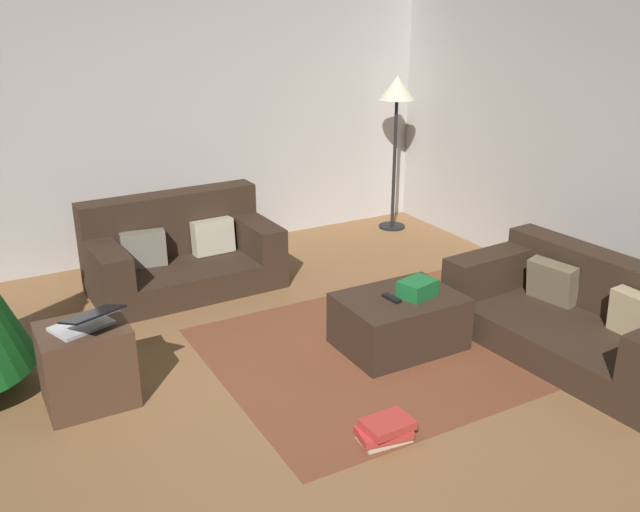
{
  "coord_description": "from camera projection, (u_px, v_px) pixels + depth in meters",
  "views": [
    {
      "loc": [
        -1.5,
        -3.15,
        2.36
      ],
      "look_at": [
        0.57,
        0.55,
        0.75
      ],
      "focal_mm": 38.68,
      "sensor_mm": 36.0,
      "label": 1
    }
  ],
  "objects": [
    {
      "name": "ottoman",
      "position": [
        399.0,
        321.0,
        4.88
      ],
      "size": [
        0.84,
        0.61,
        0.38
      ],
      "primitive_type": "cube",
      "color": "#332319",
      "rests_on": "ground_plane"
    },
    {
      "name": "couch_right",
      "position": [
        584.0,
        317.0,
        4.82
      ],
      "size": [
        1.06,
        1.79,
        0.64
      ],
      "rotation": [
        0.0,
        0.0,
        1.64
      ],
      "color": "#332319",
      "rests_on": "ground_plane"
    },
    {
      "name": "tv_remote",
      "position": [
        392.0,
        298.0,
        4.76
      ],
      "size": [
        0.06,
        0.16,
        0.02
      ],
      "primitive_type": "cube",
      "rotation": [
        0.0,
        0.0,
        0.08
      ],
      "color": "black",
      "rests_on": "ottoman"
    },
    {
      "name": "book_stack",
      "position": [
        385.0,
        431.0,
        3.86
      ],
      "size": [
        0.32,
        0.22,
        0.14
      ],
      "color": "beige",
      "rests_on": "ground_plane"
    },
    {
      "name": "couch_left",
      "position": [
        180.0,
        253.0,
        5.89
      ],
      "size": [
        1.57,
        0.89,
        0.78
      ],
      "rotation": [
        0.0,
        0.0,
        3.17
      ],
      "color": "#332319",
      "rests_on": "ground_plane"
    },
    {
      "name": "laptop",
      "position": [
        85.0,
        321.0,
        4.04
      ],
      "size": [
        0.43,
        0.46,
        0.16
      ],
      "color": "silver",
      "rests_on": "side_table"
    },
    {
      "name": "side_table",
      "position": [
        87.0,
        365.0,
        4.18
      ],
      "size": [
        0.52,
        0.44,
        0.51
      ],
      "primitive_type": "cube",
      "color": "#4C3323",
      "rests_on": "ground_plane"
    },
    {
      "name": "ground_plane",
      "position": [
        282.0,
        419.0,
        4.09
      ],
      "size": [
        6.4,
        6.4,
        0.0
      ],
      "primitive_type": "plane",
      "color": "brown"
    },
    {
      "name": "rear_partition",
      "position": [
        125.0,
        121.0,
        6.19
      ],
      "size": [
        6.4,
        0.12,
        2.6
      ],
      "primitive_type": "cube",
      "color": "#BCB7B2",
      "rests_on": "ground_plane"
    },
    {
      "name": "area_rug",
      "position": [
        398.0,
        345.0,
        4.95
      ],
      "size": [
        2.6,
        2.0,
        0.01
      ],
      "primitive_type": "cube",
      "color": "brown",
      "rests_on": "ground_plane"
    },
    {
      "name": "corner_lamp",
      "position": [
        397.0,
        100.0,
        6.99
      ],
      "size": [
        0.36,
        0.36,
        1.61
      ],
      "color": "black",
      "rests_on": "ground_plane"
    },
    {
      "name": "gift_box",
      "position": [
        418.0,
        288.0,
        4.81
      ],
      "size": [
        0.28,
        0.24,
        0.12
      ],
      "primitive_type": "cube",
      "rotation": [
        0.0,
        0.0,
        0.25
      ],
      "color": "#19662D",
      "rests_on": "ottoman"
    }
  ]
}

